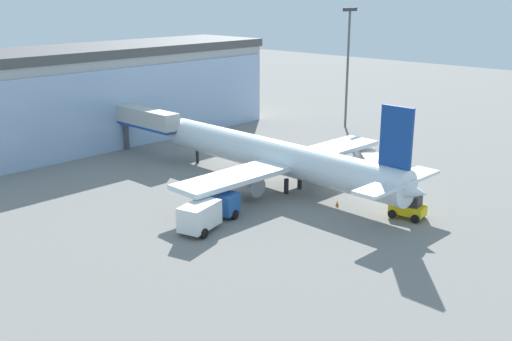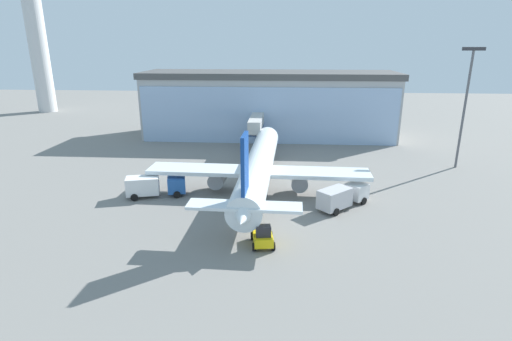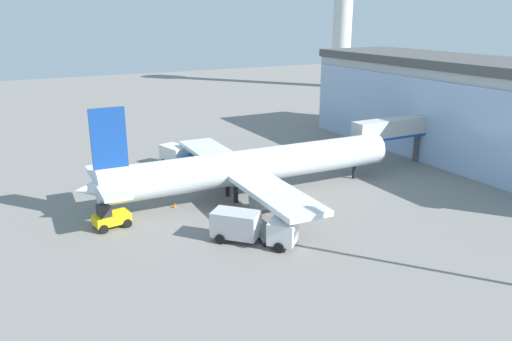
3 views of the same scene
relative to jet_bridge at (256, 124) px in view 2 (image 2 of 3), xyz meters
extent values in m
plane|color=gray|center=(1.81, -27.96, -4.73)|extent=(240.00, 240.00, 0.00)
cube|color=#ADADAD|center=(1.81, 11.78, 1.29)|extent=(50.34, 13.94, 12.04)
cube|color=#9EBADE|center=(1.82, 4.70, 0.69)|extent=(49.31, 0.39, 10.84)
cube|color=#4E4E4E|center=(1.81, 11.78, 7.91)|extent=(51.35, 14.22, 1.20)
cube|color=beige|center=(0.00, -0.11, 0.19)|extent=(2.24, 11.62, 2.40)
cube|color=#194799|center=(0.00, -0.11, -0.86)|extent=(2.29, 11.62, 0.30)
cylinder|color=#4C4C51|center=(0.02, 4.24, -2.87)|extent=(0.70, 0.70, 3.73)
cylinder|color=silver|center=(-62.80, 38.78, 13.55)|extent=(4.88, 4.88, 36.56)
cylinder|color=#59595E|center=(32.17, -8.88, 4.11)|extent=(0.36, 0.36, 17.68)
cube|color=#333338|center=(32.17, -8.88, 13.20)|extent=(3.20, 0.40, 0.50)
cylinder|color=white|center=(1.81, -21.00, -1.35)|extent=(4.44, 32.65, 3.57)
cone|color=white|center=(2.24, -4.72, -1.35)|extent=(3.65, 3.09, 3.57)
cone|color=white|center=(1.37, -37.28, -1.35)|extent=(3.32, 4.08, 3.22)
cube|color=white|center=(1.76, -22.63, -1.70)|extent=(28.45, 4.95, 0.50)
cube|color=white|center=(1.40, -36.28, -0.81)|extent=(11.06, 2.69, 0.30)
cube|color=navy|center=(1.41, -35.78, 3.24)|extent=(0.45, 3.21, 5.61)
cylinder|color=gray|center=(-3.61, -21.98, -3.05)|extent=(2.18, 3.25, 2.10)
cylinder|color=gray|center=(7.16, -22.27, -3.05)|extent=(2.18, 3.25, 2.10)
cylinder|color=black|center=(0.67, -23.60, -3.93)|extent=(0.50, 0.50, 1.60)
cylinder|color=black|center=(2.81, -23.66, -3.93)|extent=(0.50, 0.50, 1.60)
cylinder|color=black|center=(2.16, -7.72, -3.93)|extent=(0.40, 0.40, 1.60)
cube|color=#2659A5|center=(-8.60, -23.92, -3.33)|extent=(2.68, 2.68, 1.90)
cube|color=white|center=(-12.67, -24.97, -3.18)|extent=(4.42, 3.13, 2.20)
cylinder|color=black|center=(-8.88, -22.85, -4.28)|extent=(0.95, 0.52, 0.90)
cylinder|color=black|center=(-8.33, -24.98, -4.28)|extent=(0.95, 0.52, 0.90)
cylinder|color=black|center=(-13.91, -24.15, -4.28)|extent=(0.95, 0.52, 0.90)
cylinder|color=black|center=(-13.36, -26.28, -4.28)|extent=(0.95, 0.52, 0.90)
cube|color=silver|center=(14.08, -24.68, -3.33)|extent=(3.11, 3.11, 1.90)
cube|color=#B2B2B7|center=(11.04, -27.59, -3.18)|extent=(4.41, 4.35, 2.20)
cylinder|color=black|center=(13.32, -23.89, -4.28)|extent=(0.86, 0.84, 0.90)
cylinder|color=black|center=(14.84, -25.48, -4.28)|extent=(0.86, 0.84, 0.90)
cylinder|color=black|center=(9.56, -27.48, -4.28)|extent=(0.86, 0.84, 0.90)
cylinder|color=black|center=(11.08, -29.07, -4.28)|extent=(0.86, 0.84, 0.90)
cube|color=slate|center=(12.89, -24.67, -4.21)|extent=(2.06, 3.03, 0.16)
cylinder|color=black|center=(13.40, -25.89, -4.51)|extent=(0.19, 0.45, 0.44)
cylinder|color=slate|center=(13.40, -25.89, -3.68)|extent=(0.08, 0.08, 0.90)
cylinder|color=black|center=(11.98, -25.65, -4.51)|extent=(0.19, 0.45, 0.44)
cylinder|color=slate|center=(11.98, -25.65, -3.68)|extent=(0.08, 0.08, 0.90)
cylinder|color=black|center=(13.79, -23.69, -4.51)|extent=(0.19, 0.45, 0.44)
cylinder|color=slate|center=(13.79, -23.69, -3.68)|extent=(0.08, 0.08, 0.90)
cylinder|color=black|center=(12.37, -23.44, -4.51)|extent=(0.19, 0.45, 0.44)
cylinder|color=slate|center=(12.37, -23.44, -3.68)|extent=(0.08, 0.08, 0.90)
cube|color=yellow|center=(3.16, -36.50, -3.88)|extent=(2.25, 3.43, 0.90)
cube|color=#26262B|center=(3.25, -37.13, -2.93)|extent=(1.53, 1.20, 1.00)
cylinder|color=black|center=(2.11, -35.52, -4.33)|extent=(0.46, 0.84, 0.80)
cylinder|color=black|center=(3.89, -35.25, -4.33)|extent=(0.46, 0.84, 0.80)
cylinder|color=black|center=(2.44, -37.74, -4.33)|extent=(0.46, 0.84, 0.80)
cylinder|color=black|center=(4.22, -37.47, -4.33)|extent=(0.46, 0.84, 0.80)
cone|color=orange|center=(1.24, -29.79, -4.46)|extent=(0.36, 0.36, 0.55)
cone|color=orange|center=(-13.31, -23.68, -4.46)|extent=(0.36, 0.36, 0.55)
camera|label=1|loc=(-45.08, -62.44, 15.69)|focal=42.00mm
camera|label=2|loc=(4.99, -71.21, 13.94)|focal=28.00mm
camera|label=3|loc=(46.90, -44.46, 14.10)|focal=35.00mm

